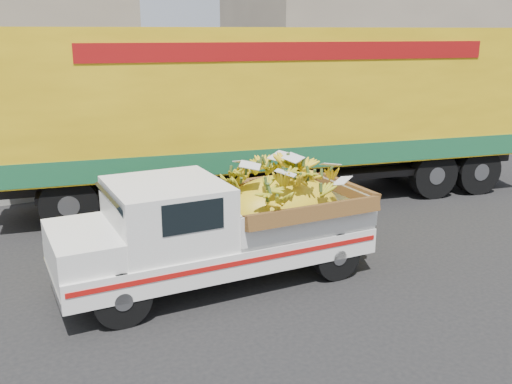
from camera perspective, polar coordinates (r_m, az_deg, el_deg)
ground at (r=10.08m, az=1.83°, el=-5.91°), size 100.00×100.00×0.00m
curb at (r=14.66m, az=-8.57°, el=1.18°), size 60.00×0.25×0.15m
sidewalk at (r=16.60m, az=-11.05°, el=2.76°), size 60.00×4.00×0.14m
building_right at (r=29.19m, az=12.01°, el=14.02°), size 14.00×6.00×6.00m
pickup_truck at (r=8.75m, az=-1.87°, el=-3.11°), size 4.80×1.88×1.66m
semi_trailer at (r=12.77m, az=2.12°, el=8.56°), size 12.08×4.77×3.80m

